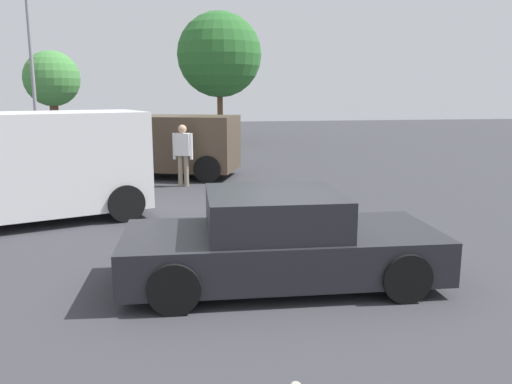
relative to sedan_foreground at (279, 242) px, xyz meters
name	(u,v)px	position (x,y,z in m)	size (l,w,h in m)	color
ground_plane	(270,284)	(-0.13, -0.06, -0.59)	(80.00, 80.00, 0.00)	#38383D
sedan_foreground	(279,242)	(0.00, 0.00, 0.00)	(4.36, 2.09, 1.28)	#232328
van_white	(11,165)	(-4.52, 4.12, 0.60)	(5.50, 3.59, 2.21)	white
suv_dark	(157,143)	(-1.78, 9.75, 0.45)	(5.36, 3.54, 1.89)	#4C3D2D
pedestrian	(183,150)	(-1.03, 7.76, 0.44)	(0.55, 0.34, 1.73)	gray
light_post_near	(30,44)	(-6.59, 15.41, 3.88)	(0.44, 0.44, 6.62)	gray
tree_back_left	(219,55)	(1.37, 20.54, 3.90)	(4.33, 4.33, 6.67)	brown
tree_back_center	(52,79)	(-6.84, 20.20, 2.63)	(2.67, 2.67, 4.59)	brown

